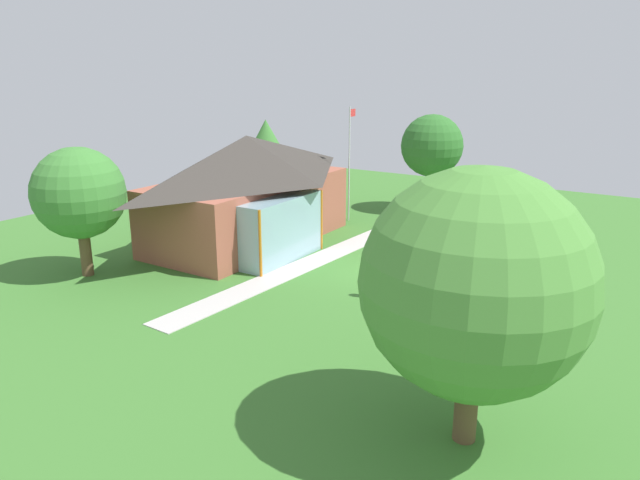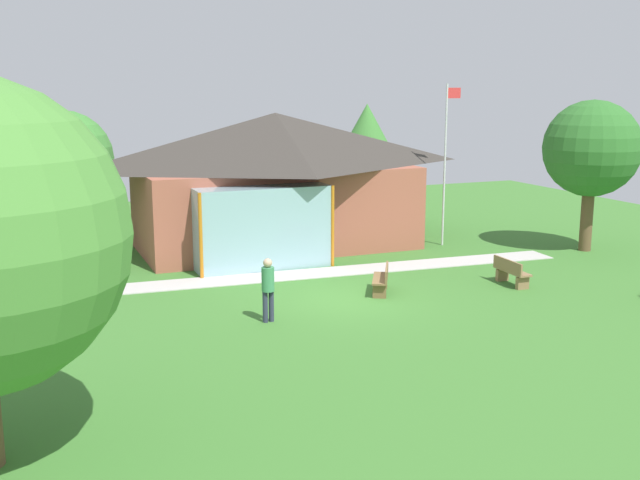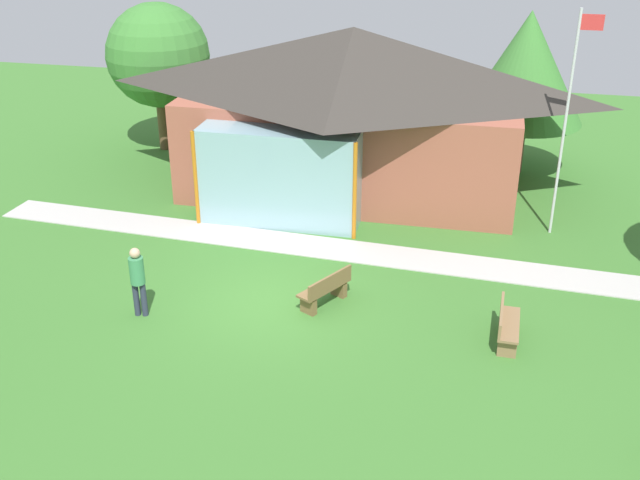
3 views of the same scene
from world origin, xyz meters
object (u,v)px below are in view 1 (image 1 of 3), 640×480
(flagpole, at_px, (350,159))
(bench_lawn_far_right, at_px, (533,231))
(tree_behind_pavilion_left, at_px, (79,193))
(tree_behind_pavilion_right, at_px, (266,152))
(visitor_strolling_lawn, at_px, (381,272))
(tree_east_hedge, at_px, (432,146))
(bench_mid_right, at_px, (444,234))
(pavilion, at_px, (249,188))
(tree_lawn_corner, at_px, (476,284))
(bench_rear_near_path, at_px, (394,254))

(flagpole, height_order, bench_lawn_far_right, flagpole)
(tree_behind_pavilion_left, bearing_deg, tree_behind_pavilion_right, 1.51)
(visitor_strolling_lawn, xyz_separation_m, tree_east_hedge, (14.08, 3.88, 2.86))
(bench_mid_right, relative_size, tree_behind_pavilion_left, 0.28)
(bench_lawn_far_right, bearing_deg, bench_mid_right, 45.30)
(pavilion, bearing_deg, bench_lawn_far_right, -55.09)
(bench_mid_right, bearing_deg, tree_lawn_corner, -65.36)
(bench_lawn_far_right, relative_size, tree_lawn_corner, 0.24)
(tree_lawn_corner, bearing_deg, bench_mid_right, 22.71)
(bench_rear_near_path, relative_size, tree_east_hedge, 0.27)
(bench_mid_right, xyz_separation_m, tree_east_hedge, (5.76, 3.19, 3.48))
(visitor_strolling_lawn, bearing_deg, bench_rear_near_path, 11.55)
(bench_rear_near_path, distance_m, bench_lawn_far_right, 8.42)
(tree_behind_pavilion_left, height_order, tree_lawn_corner, tree_lawn_corner)
(pavilion, relative_size, visitor_strolling_lawn, 6.52)
(tree_east_hedge, bearing_deg, bench_rear_near_path, -166.06)
(visitor_strolling_lawn, relative_size, tree_east_hedge, 0.30)
(flagpole, bearing_deg, tree_behind_pavilion_left, 161.50)
(tree_lawn_corner, bearing_deg, visitor_strolling_lawn, 39.63)
(bench_mid_right, bearing_deg, pavilion, -145.95)
(bench_mid_right, bearing_deg, tree_east_hedge, 120.87)
(tree_east_hedge, bearing_deg, flagpole, 146.68)
(pavilion, distance_m, tree_east_hedge, 11.94)
(flagpole, distance_m, visitor_strolling_lawn, 12.02)
(pavilion, xyz_separation_m, bench_mid_right, (5.07, -8.08, -2.31))
(pavilion, height_order, tree_lawn_corner, tree_lawn_corner)
(pavilion, bearing_deg, tree_behind_pavilion_right, 29.53)
(bench_mid_right, bearing_deg, tree_behind_pavilion_left, -128.71)
(flagpole, height_order, visitor_strolling_lawn, flagpole)
(pavilion, bearing_deg, tree_lawn_corner, -124.90)
(pavilion, relative_size, flagpole, 1.81)
(pavilion, bearing_deg, visitor_strolling_lawn, -110.33)
(pavilion, xyz_separation_m, flagpole, (6.34, -1.94, 0.73))
(bench_rear_near_path, xyz_separation_m, tree_east_hedge, (9.97, 2.48, 3.48))
(visitor_strolling_lawn, bearing_deg, pavilion, 62.34)
(visitor_strolling_lawn, bearing_deg, bench_mid_right, -2.55)
(flagpole, xyz_separation_m, tree_behind_pavilion_left, (-13.80, 4.62, 0.02))
(bench_mid_right, distance_m, tree_behind_pavilion_left, 16.80)
(bench_mid_right, relative_size, tree_behind_pavilion_right, 0.28)
(pavilion, height_order, visitor_strolling_lawn, pavilion)
(visitor_strolling_lawn, relative_size, tree_behind_pavilion_right, 0.32)
(visitor_strolling_lawn, distance_m, tree_behind_pavilion_right, 14.81)
(pavilion, height_order, bench_lawn_far_right, pavilion)
(flagpole, bearing_deg, tree_behind_pavilion_right, 101.53)
(bench_mid_right, height_order, tree_east_hedge, tree_east_hedge)
(bench_mid_right, relative_size, visitor_strolling_lawn, 0.87)
(visitor_strolling_lawn, bearing_deg, bench_lawn_far_right, -21.46)
(flagpole, xyz_separation_m, tree_east_hedge, (4.50, -2.96, 0.44))
(visitor_strolling_lawn, distance_m, tree_east_hedge, 14.88)
(bench_rear_near_path, distance_m, visitor_strolling_lawn, 4.39)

